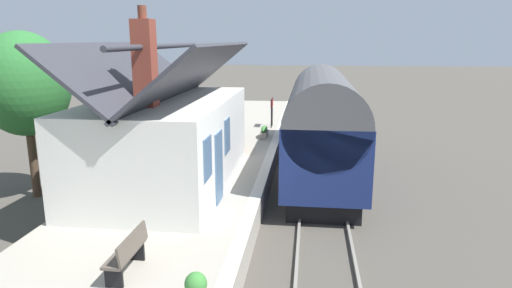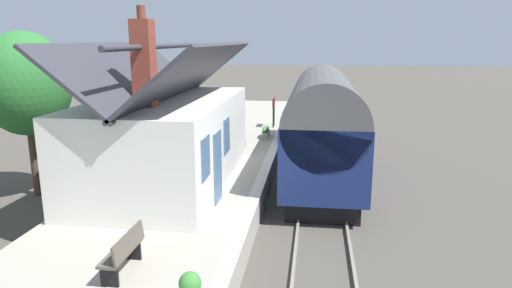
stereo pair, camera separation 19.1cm
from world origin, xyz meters
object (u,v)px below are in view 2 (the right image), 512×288
Objects in this scene: tree_far_left at (26,84)px; station_building at (166,138)px; bench_by_lamp at (233,128)px; planter_bench_left at (226,107)px; planter_bench_right at (266,132)px; planter_corner_building at (236,111)px; planter_by_door at (240,143)px; train at (323,125)px; station_sign_board at (274,105)px; planter_edge_near at (219,109)px; bench_mid_platform at (124,251)px.

station_building is at bearing -94.22° from tree_far_left.
bench_by_lamp is 8.41m from planter_bench_left.
planter_bench_left is at bearing 24.08° from planter_bench_right.
bench_by_lamp is 1.45× the size of planter_corner_building.
tree_far_left reaches higher than planter_by_door.
train is at bearing -152.38° from planter_corner_building.
tree_far_left is (-9.90, 7.62, 2.01)m from station_sign_board.
bench_by_lamp reaches higher than planter_edge_near.
planter_edge_near is 1.26m from planter_bench_left.
planter_by_door is at bearing 71.81° from train.
station_building reaches higher than planter_bench_left.
bench_by_lamp is 7.29m from planter_edge_near.
tree_far_left is (6.23, 6.06, 2.72)m from bench_mid_platform.
planter_corner_building is 0.17× the size of tree_far_left.
planter_by_door is (-10.72, -2.74, 0.03)m from planter_bench_left.
planter_by_door is at bearing -168.91° from planter_corner_building.
bench_by_lamp is 1.54× the size of planter_bench_left.
planter_bench_left is (21.31, 2.11, -0.20)m from bench_mid_platform.
station_sign_board is at bearing -9.55° from planter_by_door.
bench_mid_platform is at bearing 173.92° from planter_bench_right.
planter_by_door is at bearing 164.12° from planter_bench_right.
station_building is 5.81× the size of bench_by_lamp.
planter_edge_near reaches higher than planter_bench_left.
bench_mid_platform is 0.89× the size of station_sign_board.
planter_bench_left is at bearing 13.40° from bench_by_lamp.
planter_by_door is (4.73, -1.66, -1.24)m from station_building.
station_building is 5.17m from planter_by_door.
planter_by_door is at bearing -162.60° from bench_by_lamp.
planter_edge_near is at bearing 17.66° from bench_by_lamp.
bench_by_lamp is at bearing 17.40° from planter_by_door.
planter_bench_right is 0.19× the size of tree_far_left.
planter_bench_left is (1.91, 1.02, -0.01)m from planter_corner_building.
planter_edge_near is 5.65m from station_sign_board.
station_building is 10.60m from station_sign_board.
station_sign_board is at bearing -29.99° from bench_by_lamp.
planter_by_door is (-2.80, 0.80, 0.05)m from planter_bench_right.
bench_mid_platform is 19.43m from planter_corner_building.
bench_mid_platform is 10.61m from planter_by_door.
station_sign_board reaches higher than planter_bench_right.
station_sign_board reaches higher than planter_edge_near.
planter_bench_right is 8.68m from planter_bench_left.
station_sign_board is at bearing -144.68° from planter_bench_left.
tree_far_left reaches higher than bench_by_lamp.
planter_by_door reaches higher than planter_edge_near.
planter_edge_near is at bearing 6.75° from bench_mid_platform.
tree_far_left reaches higher than planter_edge_near.
train is 10.81m from tree_far_left.
train is at bearing -152.32° from planter_bench_left.
planter_edge_near is at bearing 61.94° from planter_corner_building.
bench_mid_platform is at bearing -173.25° from planter_edge_near.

